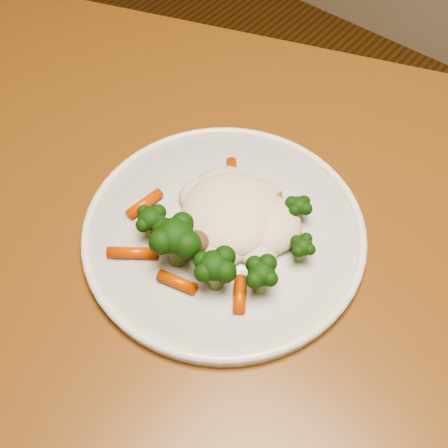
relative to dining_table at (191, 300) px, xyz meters
The scene contains 3 objects.
dining_table is the anchor object (origin of this frame).
plate 0.12m from the dining_table, 69.28° to the left, with size 0.30×0.30×0.01m, color white.
meal 0.14m from the dining_table, 58.22° to the left, with size 0.19×0.19×0.05m.
Camera 1 is at (0.36, -0.22, 1.25)m, focal length 45.00 mm.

